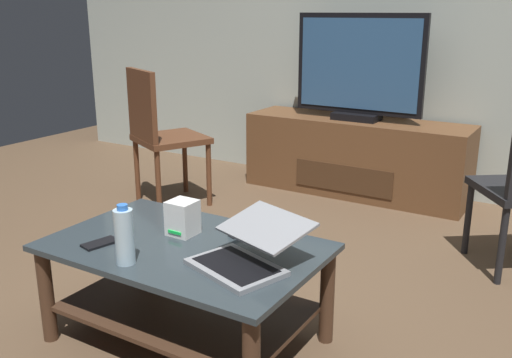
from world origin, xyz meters
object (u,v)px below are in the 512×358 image
at_px(media_cabinet, 356,157).
at_px(laptop, 248,250).
at_px(router_box, 183,218).
at_px(television, 359,69).
at_px(water_bottle_near, 124,236).
at_px(cell_phone, 100,243).
at_px(side_chair, 159,130).
at_px(tv_remote, 247,231).
at_px(coffee_table, 186,275).

relative_size(media_cabinet, laptop, 3.58).
xyz_separation_m(media_cabinet, router_box, (0.09, -2.16, 0.22)).
distance_m(television, laptop, 2.35).
bearing_deg(water_bottle_near, router_box, 89.40).
xyz_separation_m(media_cabinet, cell_phone, (-0.12, -2.42, 0.16)).
bearing_deg(water_bottle_near, television, 91.98).
xyz_separation_m(laptop, cell_phone, (-0.61, -0.14, -0.05)).
relative_size(side_chair, tv_remote, 5.98).
bearing_deg(laptop, side_chair, 139.62).
relative_size(side_chair, laptop, 2.08).
bearing_deg(laptop, tv_remote, 123.23).
bearing_deg(coffee_table, router_box, 130.72).
xyz_separation_m(cell_phone, tv_remote, (0.44, 0.40, 0.01)).
distance_m(laptop, water_bottle_near, 0.45).
bearing_deg(router_box, television, 92.38).
height_order(media_cabinet, side_chair, side_chair).
xyz_separation_m(coffee_table, water_bottle_near, (-0.08, -0.25, 0.24)).
bearing_deg(cell_phone, water_bottle_near, -4.93).
distance_m(laptop, router_box, 0.41).
distance_m(coffee_table, router_box, 0.24).
bearing_deg(tv_remote, media_cabinet, 120.44).
relative_size(laptop, router_box, 3.17).
relative_size(laptop, water_bottle_near, 2.02).
height_order(media_cabinet, television, television).
bearing_deg(coffee_table, television, 94.19).
xyz_separation_m(coffee_table, television, (-0.16, 2.23, 0.63)).
xyz_separation_m(router_box, tv_remote, (0.22, 0.14, -0.06)).
bearing_deg(water_bottle_near, tv_remote, 64.44).
bearing_deg(water_bottle_near, cell_phone, 160.75).
xyz_separation_m(side_chair, laptop, (1.54, -1.31, -0.05)).
distance_m(television, side_chair, 1.47).
distance_m(router_box, water_bottle_near, 0.34).
relative_size(television, water_bottle_near, 4.14).
bearing_deg(router_box, side_chair, 133.84).
height_order(television, laptop, television).
bearing_deg(side_chair, media_cabinet, 42.74).
xyz_separation_m(television, tv_remote, (0.31, -2.00, -0.48)).
bearing_deg(side_chair, coffee_table, -46.36).
distance_m(router_box, cell_phone, 0.34).
relative_size(media_cabinet, tv_remote, 10.28).
distance_m(television, cell_phone, 2.45).
height_order(media_cabinet, router_box, router_box).
relative_size(media_cabinet, water_bottle_near, 7.21).
relative_size(coffee_table, media_cabinet, 0.66).
bearing_deg(tv_remote, router_box, -126.06).
distance_m(laptop, tv_remote, 0.31).
distance_m(side_chair, router_box, 1.65).
bearing_deg(tv_remote, cell_phone, -115.82).
bearing_deg(tv_remote, coffee_table, -101.80).
height_order(coffee_table, television, television).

